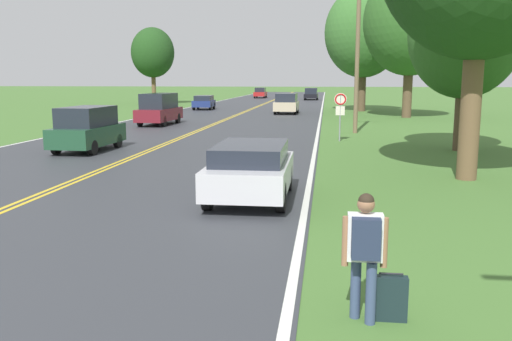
% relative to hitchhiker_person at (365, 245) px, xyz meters
% --- Properties ---
extents(hitchhiker_person, '(0.57, 0.41, 1.66)m').
position_rel_hitchhiker_person_xyz_m(hitchhiker_person, '(0.00, 0.00, 0.00)').
color(hitchhiker_person, '#38476B').
rests_on(hitchhiker_person, ground).
extents(suitcase, '(0.43, 0.15, 0.63)m').
position_rel_hitchhiker_person_xyz_m(suitcase, '(0.35, 0.10, -0.73)').
color(suitcase, '#19282D').
rests_on(suitcase, ground).
extents(traffic_sign, '(0.60, 0.10, 2.35)m').
position_rel_hitchhiker_person_xyz_m(traffic_sign, '(0.16, 20.17, 0.75)').
color(traffic_sign, gray).
rests_on(traffic_sign, ground).
extents(utility_pole_midground, '(1.80, 0.24, 9.54)m').
position_rel_hitchhiker_person_xyz_m(utility_pole_midground, '(1.13, 24.46, 3.91)').
color(utility_pole_midground, brown).
rests_on(utility_pole_midground, ground).
extents(tree_left_verge, '(5.14, 5.14, 9.06)m').
position_rel_hitchhiker_person_xyz_m(tree_left_verge, '(-21.28, 57.45, 5.06)').
color(tree_left_verge, brown).
rests_on(tree_left_verge, ground).
extents(tree_mid_treeline, '(7.19, 7.19, 11.38)m').
position_rel_hitchhiker_person_xyz_m(tree_mid_treeline, '(2.76, 45.53, 6.20)').
color(tree_mid_treeline, brown).
rests_on(tree_mid_treeline, ground).
extents(tree_right_cluster, '(7.21, 7.21, 11.54)m').
position_rel_hitchhiker_person_xyz_m(tree_right_cluster, '(5.77, 37.44, 6.35)').
color(tree_right_cluster, brown).
rests_on(tree_right_cluster, ground).
extents(tree_far_back, '(4.63, 4.63, 7.54)m').
position_rel_hitchhiker_person_xyz_m(tree_far_back, '(5.14, 17.42, 3.84)').
color(tree_far_back, brown).
rests_on(tree_far_back, ground).
extents(car_silver_hatchback_nearest, '(1.95, 4.03, 1.43)m').
position_rel_hitchhiker_person_xyz_m(car_silver_hatchback_nearest, '(-2.37, 6.81, -0.23)').
color(car_silver_hatchback_nearest, black).
rests_on(car_silver_hatchback_nearest, ground).
extents(car_dark_green_van_approaching, '(1.90, 4.04, 1.88)m').
position_rel_hitchhiker_person_xyz_m(car_dark_green_van_approaching, '(-10.55, 15.22, -0.06)').
color(car_dark_green_van_approaching, black).
rests_on(car_dark_green_van_approaching, ground).
extents(car_maroon_van_mid_near, '(1.94, 4.87, 2.08)m').
position_rel_hitchhiker_person_xyz_m(car_maroon_van_mid_near, '(-11.52, 28.39, 0.05)').
color(car_maroon_van_mid_near, black).
rests_on(car_maroon_van_mid_near, ground).
extents(car_champagne_suv_mid_far, '(2.00, 4.13, 1.78)m').
position_rel_hitchhiker_person_xyz_m(car_champagne_suv_mid_far, '(-3.96, 40.81, -0.09)').
color(car_champagne_suv_mid_far, black).
rests_on(car_champagne_suv_mid_far, ground).
extents(car_dark_blue_hatchback_receding, '(1.98, 3.60, 1.39)m').
position_rel_hitchhiker_person_xyz_m(car_dark_blue_hatchback_receding, '(-12.52, 46.09, -0.26)').
color(car_dark_blue_hatchback_receding, black).
rests_on(car_dark_blue_hatchback_receding, ground).
extents(car_black_van_distant, '(1.97, 4.80, 1.69)m').
position_rel_hitchhiker_person_xyz_m(car_black_van_distant, '(-2.72, 72.59, -0.14)').
color(car_black_van_distant, black).
rests_on(car_black_van_distant, ground).
extents(car_red_sedan_horizon, '(1.76, 4.65, 1.62)m').
position_rel_hitchhiker_person_xyz_m(car_red_sedan_horizon, '(-10.88, 78.94, -0.19)').
color(car_red_sedan_horizon, black).
rests_on(car_red_sedan_horizon, ground).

